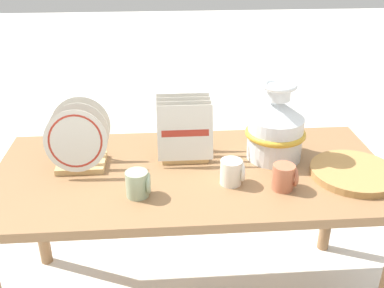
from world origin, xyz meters
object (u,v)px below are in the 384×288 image
(mug_sage_glaze, at_px, (138,184))
(mug_cream_glaze, at_px, (232,172))
(mug_terracotta_glaze, at_px, (284,177))
(ceramic_vase, at_px, (276,127))
(dish_rack_square_plates, at_px, (184,135))
(dish_rack_round_plates, at_px, (79,143))
(wicker_charger_stack, at_px, (354,173))

(mug_sage_glaze, relative_size, mug_cream_glaze, 1.00)
(mug_terracotta_glaze, bearing_deg, ceramic_vase, 85.30)
(dish_rack_square_plates, bearing_deg, dish_rack_round_plates, -170.55)
(dish_rack_square_plates, xyz_separation_m, wicker_charger_stack, (0.61, -0.21, -0.08))
(dish_rack_round_plates, xyz_separation_m, dish_rack_square_plates, (0.40, 0.07, -0.01))
(mug_sage_glaze, height_order, mug_terracotta_glaze, same)
(mug_terracotta_glaze, bearing_deg, dish_rack_square_plates, 140.70)
(mug_sage_glaze, xyz_separation_m, mug_cream_glaze, (0.33, 0.05, 0.00))
(ceramic_vase, bearing_deg, mug_terracotta_glaze, -94.70)
(dish_rack_square_plates, distance_m, mug_sage_glaze, 0.33)
(mug_terracotta_glaze, bearing_deg, dish_rack_round_plates, 164.23)
(ceramic_vase, distance_m, dish_rack_square_plates, 0.36)
(mug_sage_glaze, bearing_deg, ceramic_vase, 24.62)
(dish_rack_round_plates, height_order, dish_rack_square_plates, dish_rack_round_plates)
(dish_rack_square_plates, bearing_deg, ceramic_vase, -6.49)
(ceramic_vase, distance_m, mug_cream_glaze, 0.28)
(dish_rack_square_plates, bearing_deg, mug_cream_glaze, -55.15)
(ceramic_vase, bearing_deg, wicker_charger_stack, -32.74)
(dish_rack_square_plates, height_order, mug_terracotta_glaze, dish_rack_square_plates)
(dish_rack_round_plates, relative_size, mug_sage_glaze, 2.70)
(dish_rack_square_plates, relative_size, mug_terracotta_glaze, 2.52)
(ceramic_vase, xyz_separation_m, dish_rack_square_plates, (-0.35, 0.04, -0.04))
(ceramic_vase, xyz_separation_m, mug_sage_glaze, (-0.52, -0.24, -0.08))
(ceramic_vase, distance_m, mug_sage_glaze, 0.58)
(dish_rack_round_plates, bearing_deg, ceramic_vase, 2.00)
(dish_rack_square_plates, height_order, mug_sage_glaze, dish_rack_square_plates)
(wicker_charger_stack, bearing_deg, dish_rack_square_plates, 161.26)
(dish_rack_round_plates, height_order, mug_terracotta_glaze, dish_rack_round_plates)
(mug_sage_glaze, bearing_deg, dish_rack_round_plates, 136.38)
(wicker_charger_stack, xyz_separation_m, mug_cream_glaze, (-0.46, -0.02, 0.03))
(mug_sage_glaze, relative_size, mug_terracotta_glaze, 1.00)
(dish_rack_round_plates, relative_size, wicker_charger_stack, 0.78)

